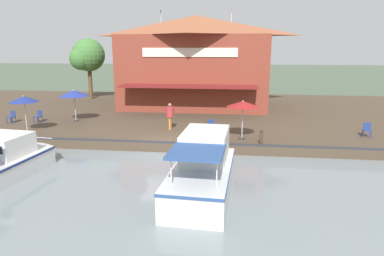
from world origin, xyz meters
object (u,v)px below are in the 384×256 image
Objects in this scene: cafe_chair_mid_patio at (212,126)px; motorboat_far_downstream at (204,167)px; cafe_chair_far_corner_seat at (38,116)px; tree_behind_restaurant at (87,56)px; patio_umbrella_near_quay_edge at (24,99)px; person_near_entrance at (170,113)px; patio_umbrella_back_row at (74,93)px; tree_upstream_bank at (177,47)px; patio_umbrella_far_corner at (243,104)px; waterfront_restaurant at (196,61)px; cafe_chair_back_row_seat at (367,129)px; cafe_chair_beside_entrance at (12,116)px; mooring_post at (261,138)px.

cafe_chair_mid_patio is 0.13× the size of motorboat_far_downstream.
cafe_chair_far_corner_seat is 0.14× the size of tree_behind_restaurant.
patio_umbrella_near_quay_edge reaches higher than person_near_entrance.
tree_upstream_bank is at bearing 160.24° from patio_umbrella_back_row.
patio_umbrella_far_corner reaches higher than motorboat_far_downstream.
tree_upstream_bank is (-14.37, 5.16, 3.27)m from patio_umbrella_back_row.
motorboat_far_downstream is 1.08× the size of tree_behind_restaurant.
tree_upstream_bank is (-6.07, -2.70, 1.23)m from waterfront_restaurant.
patio_umbrella_back_row reaches higher than cafe_chair_back_row_seat.
tree_behind_restaurant reaches higher than motorboat_far_downstream.
waterfront_restaurant is at bearing -132.61° from cafe_chair_back_row_seat.
waterfront_restaurant is 6.76m from tree_upstream_bank.
cafe_chair_back_row_seat is (-1.42, 7.43, -1.59)m from patio_umbrella_far_corner.
cafe_chair_mid_patio is 0.14× the size of tree_behind_restaurant.
person_near_entrance is at bearing 7.65° from tree_upstream_bank.
patio_umbrella_far_corner is at bearing -79.21° from cafe_chair_back_row_seat.
waterfront_restaurant is 15.54× the size of cafe_chair_mid_patio.
waterfront_restaurant is 1.99× the size of motorboat_far_downstream.
motorboat_far_downstream reaches higher than cafe_chair_far_corner_seat.
tree_behind_restaurant is (-11.89, 0.64, 3.92)m from cafe_chair_beside_entrance.
tree_behind_restaurant reaches higher than cafe_chair_beside_entrance.
cafe_chair_far_corner_seat and cafe_chair_mid_patio have the same top height.
cafe_chair_far_corner_seat is at bearing -125.60° from motorboat_far_downstream.
patio_umbrella_near_quay_edge reaches higher than patio_umbrella_back_row.
mooring_post is at bearing 61.57° from person_near_entrance.
patio_umbrella_near_quay_edge reaches higher than motorboat_far_downstream.
cafe_chair_back_row_seat is 6.90m from mooring_post.
cafe_chair_far_corner_seat is 9.88m from person_near_entrance.
patio_umbrella_near_quay_edge is at bearing 8.42° from tree_behind_restaurant.
tree_upstream_bank is at bearing -168.08° from motorboat_far_downstream.
cafe_chair_far_corner_seat is (-2.97, -14.41, -1.59)m from patio_umbrella_far_corner.
patio_umbrella_far_corner is at bearing 81.04° from cafe_chair_beside_entrance.
waterfront_restaurant is at bearing 131.19° from cafe_chair_far_corner_seat.
mooring_post is (2.57, -6.41, -0.06)m from cafe_chair_back_row_seat.
patio_umbrella_back_row is at bearing -103.85° from person_near_entrance.
patio_umbrella_near_quay_edge is 13.34m from motorboat_far_downstream.
waterfront_restaurant is 10.56m from person_near_entrance.
mooring_post is 0.13× the size of tree_behind_restaurant.
cafe_chair_back_row_seat is (-0.20, 9.28, 0.00)m from cafe_chair_mid_patio.
patio_umbrella_far_corner is at bearing 47.11° from tree_behind_restaurant.
patio_umbrella_near_quay_edge reaches higher than cafe_chair_beside_entrance.
patio_umbrella_back_row is 0.97× the size of patio_umbrella_near_quay_edge.
tree_upstream_bank is at bearing 153.22° from cafe_chair_far_corner_seat.
waterfront_restaurant is at bearing 24.00° from tree_upstream_bank.
motorboat_far_downstream is at bearing 20.08° from person_near_entrance.
patio_umbrella_near_quay_edge reaches higher than cafe_chair_far_corner_seat.
cafe_chair_mid_patio is at bearing 76.26° from person_near_entrance.
cafe_chair_beside_entrance is 18.78m from tree_upstream_bank.
cafe_chair_far_corner_seat is (0.74, -2.46, -1.56)m from patio_umbrella_back_row.
mooring_post is at bearing -68.13° from cafe_chair_back_row_seat.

